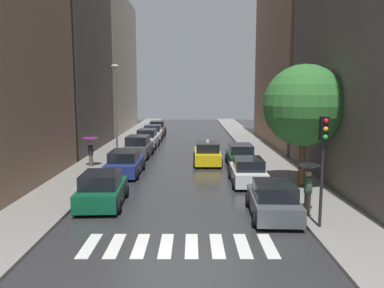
{
  "coord_description": "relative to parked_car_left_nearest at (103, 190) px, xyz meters",
  "views": [
    {
      "loc": [
        0.46,
        -11.44,
        5.45
      ],
      "look_at": [
        0.38,
        22.86,
        0.65
      ],
      "focal_mm": 36.33,
      "sensor_mm": 36.0,
      "label": 1
    }
  ],
  "objects": [
    {
      "name": "parked_car_right_second",
      "position": [
        7.51,
        4.23,
        -0.03
      ],
      "size": [
        2.09,
        4.06,
        1.55
      ],
      "rotation": [
        0.0,
        0.0,
        1.56
      ],
      "color": "silver",
      "rests_on": "ground"
    },
    {
      "name": "street_tree_right",
      "position": [
        10.32,
        3.2,
        3.84
      ],
      "size": [
        4.43,
        4.43,
        6.68
      ],
      "color": "#513823",
      "rests_on": "sidewalk_right"
    },
    {
      "name": "pedestrian_foreground",
      "position": [
        9.27,
        -1.54,
        0.93
      ],
      "size": [
        1.03,
        1.03,
        2.12
      ],
      "rotation": [
        0.0,
        0.0,
        6.08
      ],
      "color": "brown",
      "rests_on": "sidewalk_right"
    },
    {
      "name": "parked_car_left_third",
      "position": [
        -0.11,
        13.35,
        0.06
      ],
      "size": [
        2.26,
        4.14,
        1.76
      ],
      "rotation": [
        0.0,
        0.0,
        1.52
      ],
      "color": "#474C51",
      "rests_on": "ground"
    },
    {
      "name": "traffic_light_right_corner",
      "position": [
        9.25,
        -3.3,
        2.53
      ],
      "size": [
        0.3,
        0.42,
        4.3
      ],
      "color": "black",
      "rests_on": "sidewalk_right"
    },
    {
      "name": "pedestrian_near_tree",
      "position": [
        -2.81,
        8.86,
        0.9
      ],
      "size": [
        1.14,
        1.14,
        2.0
      ],
      "rotation": [
        0.0,
        0.0,
        4.52
      ],
      "color": "brown",
      "rests_on": "sidewalk_left"
    },
    {
      "name": "ground_plane",
      "position": [
        3.8,
        17.59,
        -0.78
      ],
      "size": [
        28.0,
        72.0,
        0.04
      ],
      "primitive_type": "cube",
      "color": "#2C2C2F"
    },
    {
      "name": "building_left_far",
      "position": [
        -7.2,
        33.39,
        7.86
      ],
      "size": [
        6.0,
        18.1,
        17.25
      ],
      "primitive_type": "cube",
      "color": "#B2A38C",
      "rests_on": "ground"
    },
    {
      "name": "lamp_post_left",
      "position": [
        -1.75,
        12.89,
        3.55
      ],
      "size": [
        0.6,
        0.28,
        7.25
      ],
      "color": "#595B60",
      "rests_on": "sidewalk_left"
    },
    {
      "name": "parked_car_left_fifth",
      "position": [
        -0.05,
        24.6,
        0.0
      ],
      "size": [
        2.19,
        4.17,
        1.62
      ],
      "rotation": [
        0.0,
        0.0,
        1.58
      ],
      "color": "silver",
      "rests_on": "ground"
    },
    {
      "name": "sidewalk_right",
      "position": [
        10.3,
        17.59,
        -0.69
      ],
      "size": [
        3.0,
        72.0,
        0.15
      ],
      "primitive_type": "cube",
      "color": "gray",
      "rests_on": "ground"
    },
    {
      "name": "parked_car_left_nearest",
      "position": [
        0.0,
        0.0,
        0.0
      ],
      "size": [
        2.27,
        4.13,
        1.62
      ],
      "rotation": [
        0.0,
        0.0,
        1.62
      ],
      "color": "#0C4C2D",
      "rests_on": "ground"
    },
    {
      "name": "crosswalk_stripes",
      "position": [
        3.8,
        -4.8,
        -0.75
      ],
      "size": [
        6.75,
        2.2,
        0.01
      ],
      "color": "silver",
      "rests_on": "ground"
    },
    {
      "name": "parked_car_left_second",
      "position": [
        -0.06,
        6.76,
        -0.01
      ],
      "size": [
        2.18,
        4.56,
        1.59
      ],
      "rotation": [
        0.0,
        0.0,
        1.56
      ],
      "color": "navy",
      "rests_on": "ground"
    },
    {
      "name": "taxi_midroad",
      "position": [
        5.39,
        10.46,
        0.0
      ],
      "size": [
        2.08,
        4.31,
        1.81
      ],
      "rotation": [
        0.0,
        0.0,
        1.57
      ],
      "color": "yellow",
      "rests_on": "ground"
    },
    {
      "name": "sidewalk_left",
      "position": [
        -2.7,
        17.59,
        -0.69
      ],
      "size": [
        3.0,
        72.0,
        0.15
      ],
      "primitive_type": "cube",
      "color": "gray",
      "rests_on": "ground"
    },
    {
      "name": "parked_car_left_fourth",
      "position": [
        0.03,
        18.65,
        0.07
      ],
      "size": [
        2.12,
        4.45,
        1.78
      ],
      "rotation": [
        0.0,
        0.0,
        1.54
      ],
      "color": "silver",
      "rests_on": "ground"
    },
    {
      "name": "parked_car_right_nearest",
      "position": [
        7.77,
        -1.63,
        -0.04
      ],
      "size": [
        2.23,
        4.22,
        1.53
      ],
      "rotation": [
        0.0,
        0.0,
        1.53
      ],
      "color": "#474C51",
      "rests_on": "ground"
    },
    {
      "name": "parked_car_right_third",
      "position": [
        7.74,
        9.58,
        -0.01
      ],
      "size": [
        2.06,
        4.4,
        1.6
      ],
      "rotation": [
        0.0,
        0.0,
        1.55
      ],
      "color": "#0C4C2D",
      "rests_on": "ground"
    },
    {
      "name": "parked_car_left_sixth",
      "position": [
        -0.04,
        29.97,
        0.01
      ],
      "size": [
        2.23,
        4.33,
        1.64
      ],
      "rotation": [
        0.0,
        0.0,
        1.6
      ],
      "color": "brown",
      "rests_on": "ground"
    },
    {
      "name": "building_right_mid",
      "position": [
        14.8,
        20.93,
        8.7
      ],
      "size": [
        6.0,
        16.58,
        18.93
      ],
      "primitive_type": "cube",
      "color": "#8C6B56",
      "rests_on": "ground"
    },
    {
      "name": "building_left_mid",
      "position": [
        -7.2,
        17.29,
        11.18
      ],
      "size": [
        6.0,
        12.9,
        23.89
      ],
      "primitive_type": "cube",
      "color": "#564C47",
      "rests_on": "ground"
    }
  ]
}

